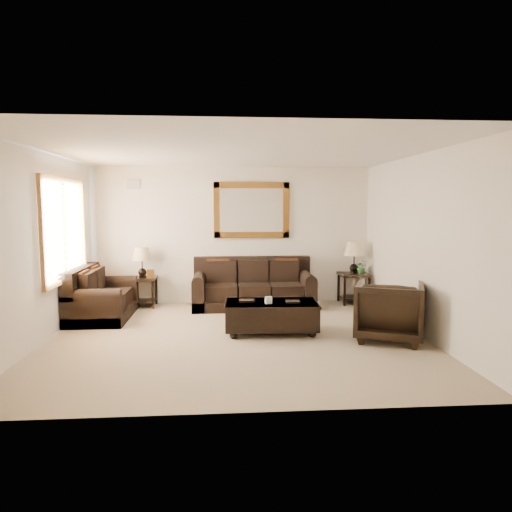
{
  "coord_description": "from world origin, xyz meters",
  "views": [
    {
      "loc": [
        -0.2,
        -6.58,
        1.92
      ],
      "look_at": [
        0.34,
        0.6,
        1.14
      ],
      "focal_mm": 32.0,
      "sensor_mm": 36.0,
      "label": 1
    }
  ],
  "objects": [
    {
      "name": "air_vent",
      "position": [
        -1.9,
        2.48,
        2.35
      ],
      "size": [
        0.25,
        0.02,
        0.18
      ],
      "primitive_type": "cube",
      "color": "#999999",
      "rests_on": "room"
    },
    {
      "name": "room",
      "position": [
        0.0,
        0.0,
        1.35
      ],
      "size": [
        5.51,
        5.01,
        2.71
      ],
      "color": "gray",
      "rests_on": "ground"
    },
    {
      "name": "armchair",
      "position": [
        2.2,
        -0.3,
        0.47
      ],
      "size": [
        1.18,
        1.15,
        0.94
      ],
      "primitive_type": "imported",
      "rotation": [
        0.0,
        0.0,
        2.75
      ],
      "color": "black",
      "rests_on": "floor"
    },
    {
      "name": "loveseat",
      "position": [
        -2.32,
        1.35,
        0.33
      ],
      "size": [
        0.93,
        1.57,
        0.89
      ],
      "rotation": [
        0.0,
        0.0,
        1.57
      ],
      "color": "black",
      "rests_on": "room"
    },
    {
      "name": "coffee_table",
      "position": [
        0.54,
        0.19,
        0.3
      ],
      "size": [
        1.44,
        0.82,
        0.6
      ],
      "rotation": [
        0.0,
        0.0,
        -0.05
      ],
      "color": "black",
      "rests_on": "room"
    },
    {
      "name": "potted_plant",
      "position": [
        2.52,
        2.08,
        0.72
      ],
      "size": [
        0.26,
        0.29,
        0.21
      ],
      "primitive_type": "imported",
      "rotation": [
        0.0,
        0.0,
        -0.07
      ],
      "color": "#27591E",
      "rests_on": "end_table_right"
    },
    {
      "name": "mirror",
      "position": [
        0.39,
        2.47,
        1.85
      ],
      "size": [
        1.5,
        0.06,
        1.1
      ],
      "color": "#43260D",
      "rests_on": "room"
    },
    {
      "name": "end_table_left",
      "position": [
        -1.73,
        2.2,
        0.75
      ],
      "size": [
        0.52,
        0.52,
        1.15
      ],
      "color": "black",
      "rests_on": "room"
    },
    {
      "name": "sofa",
      "position": [
        0.39,
        2.05,
        0.34
      ],
      "size": [
        2.29,
        0.99,
        0.94
      ],
      "color": "black",
      "rests_on": "room"
    },
    {
      "name": "window",
      "position": [
        -2.7,
        0.9,
        1.55
      ],
      "size": [
        0.07,
        1.96,
        1.66
      ],
      "color": "white",
      "rests_on": "room"
    },
    {
      "name": "end_table_right",
      "position": [
        2.4,
        2.18,
        0.8
      ],
      "size": [
        0.56,
        0.56,
        1.23
      ],
      "color": "black",
      "rests_on": "room"
    }
  ]
}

